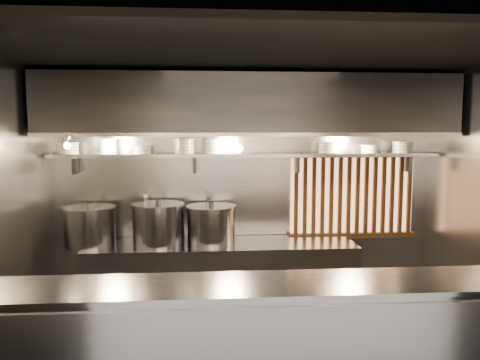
{
  "coord_description": "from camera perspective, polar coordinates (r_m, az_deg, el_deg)",
  "views": [
    {
      "loc": [
        -0.49,
        -4.03,
        2.17
      ],
      "look_at": [
        -0.14,
        0.55,
        1.68
      ],
      "focal_mm": 35.0,
      "sensor_mm": 36.0,
      "label": 1
    }
  ],
  "objects": [
    {
      "name": "ceiling",
      "position": [
        4.1,
        2.57,
        14.96
      ],
      "size": [
        4.5,
        4.5,
        0.0
      ],
      "primitive_type": "plane",
      "rotation": [
        3.14,
        0.0,
        0.0
      ],
      "color": "black",
      "rests_on": "wall_back"
    },
    {
      "name": "wall_back",
      "position": [
        5.6,
        0.65,
        -1.75
      ],
      "size": [
        4.5,
        0.0,
        4.5
      ],
      "primitive_type": "plane",
      "rotation": [
        1.57,
        0.0,
        0.0
      ],
      "color": "gray",
      "rests_on": "floor"
    },
    {
      "name": "cooking_bench",
      "position": [
        5.44,
        -2.24,
        -12.29
      ],
      "size": [
        3.0,
        0.7,
        0.9
      ],
      "primitive_type": "cube",
      "color": "#98989D",
      "rests_on": "floor"
    },
    {
      "name": "bowl_shelf",
      "position": [
        5.38,
        0.82,
        3.06
      ],
      "size": [
        4.4,
        0.34,
        0.04
      ],
      "primitive_type": "cube",
      "color": "#98989D",
      "rests_on": "wall_back"
    },
    {
      "name": "exhaust_hood",
      "position": [
        5.16,
        1.06,
        8.97
      ],
      "size": [
        4.4,
        0.81,
        0.65
      ],
      "color": "#2D2D30",
      "rests_on": "ceiling"
    },
    {
      "name": "wood_screen",
      "position": [
        5.82,
        13.56,
        -1.83
      ],
      "size": [
        1.56,
        0.09,
        1.04
      ],
      "color": "#FFB472",
      "rests_on": "wall_back"
    },
    {
      "name": "faucet_left",
      "position": [
        5.5,
        -11.26,
        -3.0
      ],
      "size": [
        0.04,
        0.3,
        0.5
      ],
      "color": "silver",
      "rests_on": "wall_back"
    },
    {
      "name": "faucet_right",
      "position": [
        5.46,
        -3.94,
        -2.96
      ],
      "size": [
        0.04,
        0.3,
        0.5
      ],
      "color": "silver",
      "rests_on": "wall_back"
    },
    {
      "name": "heat_lamp",
      "position": [
        5.08,
        -20.58,
        4.6
      ],
      "size": [
        0.25,
        0.35,
        0.2
      ],
      "color": "#98989D",
      "rests_on": "exhaust_hood"
    },
    {
      "name": "pendant_bulb",
      "position": [
        5.25,
        -0.15,
        3.87
      ],
      "size": [
        0.09,
        0.09,
        0.19
      ],
      "color": "#2D2D30",
      "rests_on": "exhaust_hood"
    },
    {
      "name": "stock_pot_left",
      "position": [
        5.43,
        -17.83,
        -5.34
      ],
      "size": [
        0.62,
        0.62,
        0.47
      ],
      "rotation": [
        0.0,
        0.0,
        -0.09
      ],
      "color": "#98989D",
      "rests_on": "cooking_bench"
    },
    {
      "name": "stock_pot_mid",
      "position": [
        5.3,
        -9.92,
        -5.27
      ],
      "size": [
        0.7,
        0.7,
        0.5
      ],
      "rotation": [
        0.0,
        0.0,
        0.21
      ],
      "color": "#98989D",
      "rests_on": "cooking_bench"
    },
    {
      "name": "stock_pot_right",
      "position": [
        5.31,
        -3.53,
        -5.37
      ],
      "size": [
        0.61,
        0.61,
        0.46
      ],
      "rotation": [
        0.0,
        0.0,
        -0.09
      ],
      "color": "#98989D",
      "rests_on": "cooking_bench"
    },
    {
      "name": "bowl_stack_0",
      "position": [
        5.56,
        -20.19,
        3.67
      ],
      "size": [
        0.23,
        0.23,
        0.13
      ],
      "color": "silver",
      "rests_on": "bowl_shelf"
    },
    {
      "name": "bowl_stack_1",
      "position": [
        5.46,
        -15.78,
        3.98
      ],
      "size": [
        0.21,
        0.21,
        0.17
      ],
      "color": "silver",
      "rests_on": "bowl_shelf"
    },
    {
      "name": "bowl_stack_2",
      "position": [
        5.4,
        -11.82,
        3.65
      ],
      "size": [
        0.21,
        0.21,
        0.09
      ],
      "color": "silver",
      "rests_on": "bowl_shelf"
    },
    {
      "name": "bowl_stack_3",
      "position": [
        5.36,
        -6.81,
        4.12
      ],
      "size": [
        0.24,
        0.24,
        0.17
      ],
      "color": "silver",
      "rests_on": "bowl_shelf"
    },
    {
      "name": "bowl_stack_4",
      "position": [
        5.35,
        -3.28,
        4.16
      ],
      "size": [
        0.24,
        0.24,
        0.17
      ],
      "color": "silver",
      "rests_on": "bowl_shelf"
    },
    {
      "name": "bowl_stack_5",
      "position": [
        5.54,
        10.67,
        3.93
      ],
      "size": [
        0.23,
        0.23,
        0.13
      ],
      "color": "silver",
      "rests_on": "bowl_shelf"
    },
    {
      "name": "bowl_stack_6",
      "position": [
        5.69,
        15.47,
        3.68
      ],
      "size": [
        0.2,
        0.2,
        0.09
      ],
      "color": "silver",
      "rests_on": "bowl_shelf"
    },
    {
      "name": "bowl_stack_7",
      "position": [
        5.84,
        19.19,
        3.8
      ],
      "size": [
        0.24,
        0.24,
        0.13
      ],
      "color": "silver",
      "rests_on": "bowl_shelf"
    }
  ]
}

